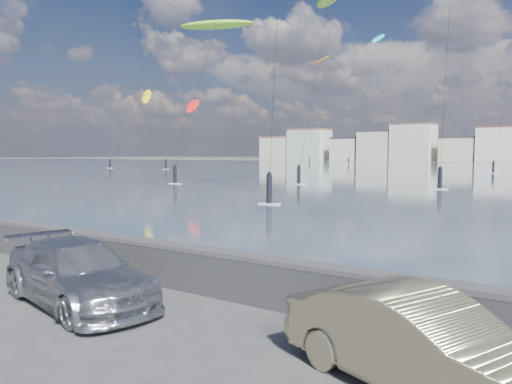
% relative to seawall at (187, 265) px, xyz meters
% --- Properties ---
extents(ground, '(700.00, 700.00, 0.00)m').
position_rel_seawall_xyz_m(ground, '(0.00, -2.70, -0.58)').
color(ground, '#333335').
rests_on(ground, ground).
extents(seawall, '(400.00, 0.36, 1.08)m').
position_rel_seawall_xyz_m(seawall, '(0.00, 0.00, 0.00)').
color(seawall, '#28282B').
rests_on(seawall, ground).
extents(car_silver, '(4.74, 2.68, 1.30)m').
position_rel_seawall_xyz_m(car_silver, '(-1.14, -2.06, 0.07)').
color(car_silver, '#ABACB2').
rests_on(car_silver, ground).
extents(car_champagne, '(4.18, 2.64, 1.30)m').
position_rel_seawall_xyz_m(car_champagne, '(5.78, -1.87, 0.07)').
color(car_champagne, tan).
rests_on(car_champagne, ground).
extents(kitesurfer_0, '(8.46, 18.57, 22.94)m').
position_rel_seawall_xyz_m(kitesurfer_0, '(-20.79, 48.74, 21.36)').
color(kitesurfer_0, '#8CD826').
rests_on(kitesurfer_0, ground).
extents(kitesurfer_1, '(8.54, 10.21, 17.79)m').
position_rel_seawall_xyz_m(kitesurfer_1, '(-27.92, 35.45, 16.40)').
color(kitesurfer_1, '#8CD826').
rests_on(kitesurfer_1, ground).
extents(kitesurfer_5, '(5.25, 14.15, 15.38)m').
position_rel_seawall_xyz_m(kitesurfer_5, '(-63.19, 70.78, 12.19)').
color(kitesurfer_5, red).
rests_on(kitesurfer_5, ground).
extents(kitesurfer_8, '(8.19, 15.83, 37.00)m').
position_rel_seawall_xyz_m(kitesurfer_8, '(-73.53, 148.53, 33.76)').
color(kitesurfer_8, '#BF8C19').
rests_on(kitesurfer_8, ground).
extents(kitesurfer_10, '(6.43, 16.35, 18.66)m').
position_rel_seawall_xyz_m(kitesurfer_10, '(-78.58, 72.20, 15.19)').
color(kitesurfer_10, yellow).
rests_on(kitesurfer_10, ground).
extents(kitesurfer_16, '(5.75, 15.45, 37.87)m').
position_rel_seawall_xyz_m(kitesurfer_16, '(-45.66, 129.43, 34.43)').
color(kitesurfer_16, '#19BFBF').
rests_on(kitesurfer_16, ground).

